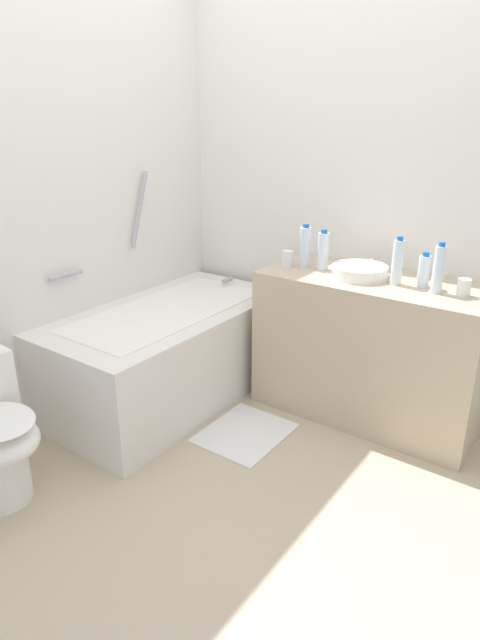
{
  "coord_description": "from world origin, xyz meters",
  "views": [
    {
      "loc": [
        -1.7,
        -1.34,
        1.68
      ],
      "look_at": [
        0.44,
        0.2,
        0.66
      ],
      "focal_mm": 30.01,
      "sensor_mm": 36.0,
      "label": 1
    }
  ],
  "objects_px": {
    "water_bottle_0": "(397,262)",
    "water_bottle_3": "(424,271)",
    "sink_basin": "(360,271)",
    "sink_faucet": "(373,265)",
    "drinking_glass_0": "(288,259)",
    "bath_mat": "(245,433)",
    "drinking_glass_1": "(464,288)",
    "water_bottle_2": "(305,247)",
    "water_bottle_4": "(323,251)",
    "bathtub": "(169,350)",
    "water_bottle_1": "(439,269)"
  },
  "relations": [
    {
      "from": "drinking_glass_1",
      "to": "bath_mat",
      "type": "bearing_deg",
      "value": 123.47
    },
    {
      "from": "sink_faucet",
      "to": "bathtub",
      "type": "bearing_deg",
      "value": 124.53
    },
    {
      "from": "water_bottle_0",
      "to": "drinking_glass_1",
      "type": "xyz_separation_m",
      "value": [
        0.01,
        -0.34,
        -0.08
      ]
    },
    {
      "from": "sink_basin",
      "to": "bath_mat",
      "type": "relative_size",
      "value": 0.61
    },
    {
      "from": "bathtub",
      "to": "sink_basin",
      "type": "height_order",
      "value": "bathtub"
    },
    {
      "from": "water_bottle_1",
      "to": "bath_mat",
      "type": "bearing_deg",
      "value": 126.21
    },
    {
      "from": "drinking_glass_0",
      "to": "bath_mat",
      "type": "xyz_separation_m",
      "value": [
        -0.55,
        -0.09,
        -0.88
      ]
    },
    {
      "from": "water_bottle_2",
      "to": "drinking_glass_1",
      "type": "relative_size",
      "value": 2.93
    },
    {
      "from": "drinking_glass_1",
      "to": "sink_faucet",
      "type": "bearing_deg",
      "value": 71.72
    },
    {
      "from": "water_bottle_1",
      "to": "water_bottle_2",
      "type": "height_order",
      "value": "water_bottle_1"
    },
    {
      "from": "water_bottle_1",
      "to": "water_bottle_2",
      "type": "bearing_deg",
      "value": 86.81
    },
    {
      "from": "water_bottle_3",
      "to": "water_bottle_4",
      "type": "xyz_separation_m",
      "value": [
        -0.01,
        0.58,
        0.02
      ]
    },
    {
      "from": "water_bottle_0",
      "to": "drinking_glass_1",
      "type": "distance_m",
      "value": 0.35
    },
    {
      "from": "water_bottle_1",
      "to": "water_bottle_3",
      "type": "bearing_deg",
      "value": 56.67
    },
    {
      "from": "bathtub",
      "to": "sink_basin",
      "type": "relative_size",
      "value": 5.05
    },
    {
      "from": "bathtub",
      "to": "sink_basin",
      "type": "bearing_deg",
      "value": -63.08
    },
    {
      "from": "water_bottle_2",
      "to": "drinking_glass_0",
      "type": "bearing_deg",
      "value": 125.94
    },
    {
      "from": "sink_basin",
      "to": "water_bottle_2",
      "type": "xyz_separation_m",
      "value": [
        0.01,
        0.36,
        0.09
      ]
    },
    {
      "from": "water_bottle_4",
      "to": "drinking_glass_0",
      "type": "height_order",
      "value": "water_bottle_4"
    },
    {
      "from": "water_bottle_1",
      "to": "bath_mat",
      "type": "height_order",
      "value": "water_bottle_1"
    },
    {
      "from": "water_bottle_0",
      "to": "bath_mat",
      "type": "relative_size",
      "value": 0.52
    },
    {
      "from": "sink_basin",
      "to": "sink_faucet",
      "type": "xyz_separation_m",
      "value": [
        0.18,
        0.0,
        -0.0
      ]
    },
    {
      "from": "bathtub",
      "to": "drinking_glass_0",
      "type": "bearing_deg",
      "value": -50.5
    },
    {
      "from": "sink_faucet",
      "to": "water_bottle_1",
      "type": "relative_size",
      "value": 0.58
    },
    {
      "from": "water_bottle_4",
      "to": "drinking_glass_1",
      "type": "bearing_deg",
      "value": -91.53
    },
    {
      "from": "sink_basin",
      "to": "bathtub",
      "type": "bearing_deg",
      "value": 116.92
    },
    {
      "from": "sink_basin",
      "to": "sink_faucet",
      "type": "distance_m",
      "value": 0.18
    },
    {
      "from": "water_bottle_4",
      "to": "drinking_glass_0",
      "type": "xyz_separation_m",
      "value": [
        -0.06,
        0.2,
        -0.06
      ]
    },
    {
      "from": "drinking_glass_0",
      "to": "sink_faucet",
      "type": "bearing_deg",
      "value": -62.75
    },
    {
      "from": "water_bottle_1",
      "to": "water_bottle_3",
      "type": "relative_size",
      "value": 1.4
    },
    {
      "from": "bathtub",
      "to": "drinking_glass_1",
      "type": "height_order",
      "value": "bathtub"
    },
    {
      "from": "sink_basin",
      "to": "sink_faucet",
      "type": "height_order",
      "value": "sink_faucet"
    },
    {
      "from": "bathtub",
      "to": "water_bottle_3",
      "type": "distance_m",
      "value": 1.56
    },
    {
      "from": "bathtub",
      "to": "drinking_glass_0",
      "type": "relative_size",
      "value": 16.02
    },
    {
      "from": "bath_mat",
      "to": "bathtub",
      "type": "bearing_deg",
      "value": 81.52
    },
    {
      "from": "water_bottle_0",
      "to": "bath_mat",
      "type": "bearing_deg",
      "value": 136.39
    },
    {
      "from": "water_bottle_0",
      "to": "water_bottle_3",
      "type": "bearing_deg",
      "value": -73.31
    },
    {
      "from": "water_bottle_2",
      "to": "water_bottle_4",
      "type": "xyz_separation_m",
      "value": [
        0.01,
        -0.12,
        -0.01
      ]
    },
    {
      "from": "sink_basin",
      "to": "water_bottle_1",
      "type": "height_order",
      "value": "water_bottle_1"
    },
    {
      "from": "water_bottle_0",
      "to": "water_bottle_4",
      "type": "relative_size",
      "value": 1.1
    },
    {
      "from": "bathtub",
      "to": "sink_faucet",
      "type": "bearing_deg",
      "value": -55.47
    },
    {
      "from": "drinking_glass_0",
      "to": "drinking_glass_1",
      "type": "height_order",
      "value": "drinking_glass_0"
    },
    {
      "from": "sink_faucet",
      "to": "bath_mat",
      "type": "xyz_separation_m",
      "value": [
        -0.78,
        0.35,
        -0.86
      ]
    },
    {
      "from": "bathtub",
      "to": "drinking_glass_1",
      "type": "relative_size",
      "value": 17.68
    },
    {
      "from": "drinking_glass_1",
      "to": "water_bottle_1",
      "type": "bearing_deg",
      "value": 102.5
    },
    {
      "from": "drinking_glass_0",
      "to": "sink_basin",
      "type": "bearing_deg",
      "value": -83.99
    },
    {
      "from": "bathtub",
      "to": "water_bottle_0",
      "type": "bearing_deg",
      "value": -67.78
    },
    {
      "from": "sink_basin",
      "to": "drinking_glass_1",
      "type": "height_order",
      "value": "drinking_glass_1"
    },
    {
      "from": "sink_basin",
      "to": "drinking_glass_0",
      "type": "bearing_deg",
      "value": 96.01
    },
    {
      "from": "water_bottle_2",
      "to": "water_bottle_4",
      "type": "bearing_deg",
      "value": -87.37
    }
  ]
}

